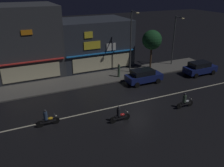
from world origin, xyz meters
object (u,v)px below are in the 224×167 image
streetlamp_mid (175,37)px  traffic_cone (147,78)px  parked_car_near_kerb (200,68)px  motorcycle_following (185,102)px  motorcycle_lead (120,115)px  pedestrian_on_sidewalk (119,71)px  streetlamp_west (132,38)px  motorcycle_opposite_lane (47,119)px  parked_car_trailing (144,76)px

streetlamp_mid → traffic_cone: size_ratio=12.26×
parked_car_near_kerb → motorcycle_following: bearing=-141.0°
motorcycle_lead → pedestrian_on_sidewalk: bearing=-113.9°
pedestrian_on_sidewalk → motorcycle_lead: size_ratio=0.92×
streetlamp_west → streetlamp_mid: (7.05, 0.39, -0.55)m
streetlamp_west → motorcycle_opposite_lane: streetlamp_west is taller
pedestrian_on_sidewalk → parked_car_trailing: pedestrian_on_sidewalk is taller
streetlamp_west → parked_car_near_kerb: bearing=-26.8°
parked_car_trailing → motorcycle_opposite_lane: parked_car_trailing is taller
parked_car_near_kerb → motorcycle_following: size_ratio=2.26×
pedestrian_on_sidewalk → parked_car_near_kerb: (10.06, -3.19, -0.09)m
pedestrian_on_sidewalk → parked_car_trailing: size_ratio=0.41×
parked_car_trailing → motorcycle_opposite_lane: size_ratio=2.26×
traffic_cone → motorcycle_lead: bearing=-135.6°
parked_car_near_kerb → motorcycle_lead: bearing=-157.6°
pedestrian_on_sidewalk → motorcycle_opposite_lane: pedestrian_on_sidewalk is taller
parked_car_near_kerb → traffic_cone: parked_car_near_kerb is taller
parked_car_trailing → motorcycle_opposite_lane: (-12.04, -4.59, -0.24)m
pedestrian_on_sidewalk → motorcycle_opposite_lane: size_ratio=0.92×
pedestrian_on_sidewalk → parked_car_trailing: 3.28m
parked_car_near_kerb → parked_car_trailing: (-8.14, 0.54, 0.00)m
pedestrian_on_sidewalk → motorcycle_lead: (-4.44, -9.18, -0.33)m
streetlamp_west → motorcycle_following: 11.10m
parked_car_trailing → traffic_cone: parked_car_trailing is taller
motorcycle_opposite_lane → parked_car_trailing: bearing=-156.0°
parked_car_near_kerb → motorcycle_opposite_lane: size_ratio=2.26×
pedestrian_on_sidewalk → parked_car_trailing: (1.92, -2.66, -0.09)m
parked_car_trailing → traffic_cone: 1.10m
motorcycle_lead → motorcycle_opposite_lane: size_ratio=1.00×
parked_car_near_kerb → parked_car_trailing: size_ratio=1.00×
streetlamp_mid → motorcycle_opposite_lane: 21.35m
streetlamp_mid → pedestrian_on_sidewalk: 9.77m
parked_car_trailing → motorcycle_opposite_lane: 12.88m
streetlamp_mid → motorcycle_following: bearing=-122.8°
motorcycle_following → traffic_cone: bearing=-93.0°
motorcycle_lead → motorcycle_opposite_lane: 6.00m
parked_car_near_kerb → traffic_cone: bearing=172.1°
streetlamp_west → traffic_cone: bearing=-78.7°
parked_car_near_kerb → parked_car_trailing: bearing=176.2°
motorcycle_following → motorcycle_opposite_lane: bearing=-9.9°
motorcycle_following → parked_car_near_kerb: bearing=-140.5°
parked_car_near_kerb → motorcycle_opposite_lane: 20.58m
parked_car_trailing → motorcycle_following: 6.86m
streetlamp_west → traffic_cone: (0.60, -3.00, -4.42)m
pedestrian_on_sidewalk → parked_car_near_kerb: 10.55m
parked_car_near_kerb → motorcycle_lead: parked_car_near_kerb is taller
streetlamp_mid → motorcycle_opposite_lane: (-19.28, -8.46, -3.51)m
motorcycle_opposite_lane → streetlamp_mid: bearing=-153.2°
parked_car_near_kerb → pedestrian_on_sidewalk: bearing=162.4°
pedestrian_on_sidewalk → motorcycle_following: (2.26, -9.51, -0.33)m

